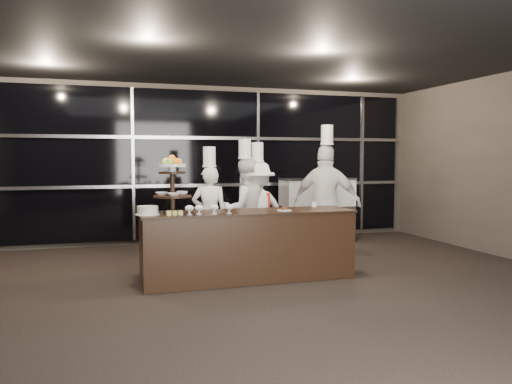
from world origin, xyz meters
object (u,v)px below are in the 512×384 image
object	(u,v)px
buffet_counter	(248,245)
display_case	(317,206)
chef_b	(245,209)
chef_c	(257,210)
layer_cake	(148,211)
chef_d	(326,202)
chef_a	(210,213)
display_stand	(172,181)

from	to	relation	value
buffet_counter	display_case	distance (m)	3.25
display_case	chef_b	xyz separation A→B (m)	(-1.81, -1.30, 0.14)
chef_c	layer_cake	bearing A→B (deg)	-145.51
chef_b	chef_d	xyz separation A→B (m)	(1.23, -0.36, 0.11)
buffet_counter	chef_a	xyz separation A→B (m)	(-0.29, 1.13, 0.32)
layer_cake	chef_d	size ratio (longest dim) A/B	0.14
chef_b	chef_d	bearing A→B (deg)	-16.30
chef_a	chef_d	distance (m)	1.84
layer_cake	display_case	bearing A→B (deg)	36.42
layer_cake	chef_c	world-z (taller)	chef_c
chef_b	chef_c	xyz separation A→B (m)	(0.21, 0.03, -0.03)
layer_cake	chef_a	bearing A→B (deg)	48.97
chef_a	display_stand	bearing A→B (deg)	-122.23
display_case	chef_d	xyz separation A→B (m)	(-0.58, -1.66, 0.24)
buffet_counter	display_case	size ratio (longest dim) A/B	2.05
layer_cake	buffet_counter	bearing A→B (deg)	2.18
display_stand	layer_cake	xyz separation A→B (m)	(-0.32, -0.05, -0.37)
chef_a	display_case	bearing A→B (deg)	29.25
display_case	chef_d	bearing A→B (deg)	-109.35
display_stand	chef_a	size ratio (longest dim) A/B	0.42
layer_cake	chef_b	bearing A→B (deg)	37.27
chef_b	chef_d	size ratio (longest dim) A/B	0.90
buffet_counter	display_stand	size ratio (longest dim) A/B	3.81
buffet_counter	display_stand	distance (m)	1.33
layer_cake	chef_b	xyz separation A→B (m)	(1.60, 1.22, -0.15)
layer_cake	chef_d	bearing A→B (deg)	16.87
display_stand	chef_b	distance (m)	1.81
buffet_counter	chef_d	size ratio (longest dim) A/B	1.33
buffet_counter	display_case	xyz separation A→B (m)	(2.10, 2.47, 0.22)
display_case	buffet_counter	bearing A→B (deg)	-130.37
buffet_counter	chef_c	size ratio (longest dim) A/B	1.52
display_case	chef_c	xyz separation A→B (m)	(-1.60, -1.27, 0.11)
display_case	layer_cake	bearing A→B (deg)	-143.58
display_stand	chef_b	world-z (taller)	chef_b
layer_cake	chef_b	world-z (taller)	chef_b
layer_cake	chef_a	distance (m)	1.58
layer_cake	display_case	world-z (taller)	display_case
display_stand	layer_cake	bearing A→B (deg)	-171.01
buffet_counter	chef_a	distance (m)	1.21
display_stand	display_case	distance (m)	4.02
display_stand	chef_c	xyz separation A→B (m)	(1.50, 1.19, -0.54)
display_stand	chef_b	xyz separation A→B (m)	(1.29, 1.17, -0.52)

